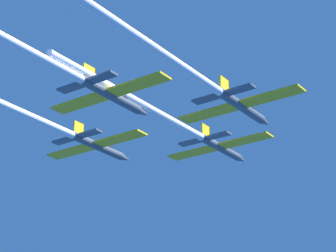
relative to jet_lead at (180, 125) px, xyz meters
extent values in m
cylinder|color=#4C5660|center=(0.00, 9.41, -0.03)|extent=(1.01, 9.23, 1.01)
cone|color=#4C5660|center=(0.00, 15.03, -0.03)|extent=(0.99, 2.03, 0.99)
ellipsoid|color=black|center=(0.00, 11.44, 0.41)|extent=(0.71, 1.85, 0.51)
cube|color=yellow|center=(-4.01, 8.94, -0.03)|extent=(7.01, 2.03, 0.22)
cube|color=yellow|center=(4.01, 8.94, -0.03)|extent=(7.01, 2.03, 0.22)
cube|color=yellow|center=(0.00, 5.72, 1.22)|extent=(0.27, 1.66, 1.48)
cube|color=#4C5660|center=(-2.09, 5.53, -0.03)|extent=(3.16, 1.22, 0.22)
cube|color=#4C5660|center=(2.09, 5.53, -0.03)|extent=(3.16, 1.22, 0.22)
cylinder|color=white|center=(0.00, -8.72, -0.03)|extent=(0.91, 27.03, 0.91)
cylinder|color=#4C5660|center=(-11.08, -2.26, -0.97)|extent=(1.01, 9.23, 1.01)
cone|color=#4C5660|center=(-11.08, 3.37, -0.97)|extent=(0.99, 2.03, 0.99)
ellipsoid|color=black|center=(-11.08, -0.23, -0.54)|extent=(0.71, 1.85, 0.51)
cube|color=yellow|center=(-15.09, -2.72, -0.97)|extent=(7.01, 2.03, 0.22)
cube|color=yellow|center=(-7.07, -2.72, -0.97)|extent=(7.01, 2.03, 0.22)
cube|color=yellow|center=(-11.08, -5.95, 0.27)|extent=(0.27, 1.66, 1.48)
cube|color=#4C5660|center=(-13.17, -6.13, -0.97)|extent=(3.16, 1.22, 0.22)
cube|color=#4C5660|center=(-9.00, -6.13, -0.97)|extent=(3.16, 1.22, 0.22)
cylinder|color=#4C5660|center=(9.70, -2.08, -0.80)|extent=(1.01, 9.23, 1.01)
cone|color=#4C5660|center=(9.70, 3.55, -0.80)|extent=(0.99, 2.03, 0.99)
ellipsoid|color=black|center=(9.70, -0.05, -0.36)|extent=(0.71, 1.85, 0.51)
cube|color=yellow|center=(5.69, -2.54, -0.80)|extent=(7.01, 2.03, 0.22)
cube|color=yellow|center=(13.72, -2.54, -0.80)|extent=(7.01, 2.03, 0.22)
cube|color=yellow|center=(9.70, -5.77, 0.45)|extent=(0.27, 1.66, 1.48)
cube|color=#4C5660|center=(7.62, -5.95, -0.80)|extent=(3.16, 1.22, 0.22)
cube|color=#4C5660|center=(11.79, -5.95, -0.80)|extent=(3.16, 1.22, 0.22)
cylinder|color=white|center=(9.70, -19.03, -0.80)|extent=(0.91, 24.69, 0.91)
cylinder|color=#4C5660|center=(-0.05, -12.81, -0.91)|extent=(1.01, 9.23, 1.01)
cone|color=#4C5660|center=(-0.05, -7.19, -0.91)|extent=(0.99, 2.03, 0.99)
ellipsoid|color=black|center=(-0.05, -10.79, -0.48)|extent=(0.71, 1.85, 0.51)
cube|color=yellow|center=(-4.06, -13.28, -0.91)|extent=(7.01, 2.03, 0.22)
cube|color=yellow|center=(3.97, -13.28, -0.91)|extent=(7.01, 2.03, 0.22)
cube|color=yellow|center=(-0.05, -16.51, 0.33)|extent=(0.27, 1.66, 1.48)
cube|color=#4C5660|center=(-2.13, -16.69, -0.91)|extent=(3.16, 1.22, 0.22)
cube|color=#4C5660|center=(2.04, -16.69, -0.91)|extent=(3.16, 1.22, 0.22)
camera|label=1|loc=(43.23, -63.09, -31.83)|focal=73.37mm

